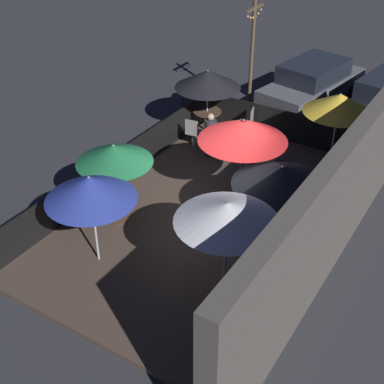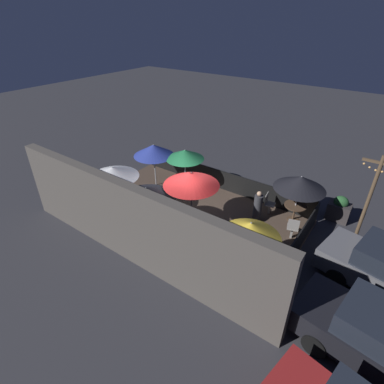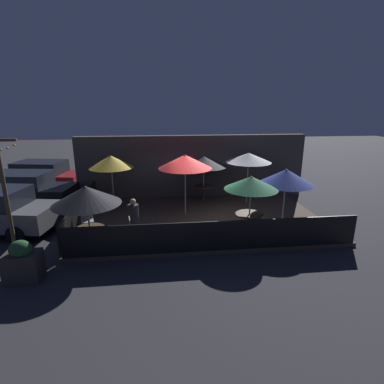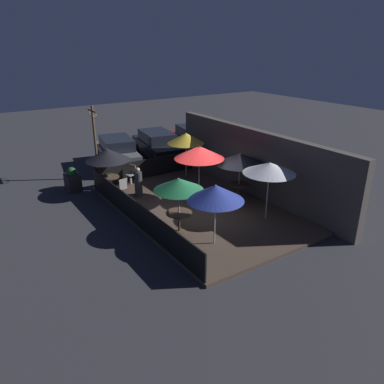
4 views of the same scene
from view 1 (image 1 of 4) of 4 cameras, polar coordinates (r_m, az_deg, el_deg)
ground_plane at (r=13.24m, az=1.88°, el=-2.70°), size 60.00×60.00×0.00m
patio_deck at (r=13.21m, az=1.89°, el=-2.49°), size 9.17×5.64×0.12m
building_wall at (r=11.45m, az=15.31°, el=-1.29°), size 10.77×0.36×3.02m
fence_front at (r=14.27m, az=-7.75°, el=2.75°), size 8.97×0.05×0.95m
fence_side_left at (r=16.47m, az=10.00°, el=6.97°), size 0.05×5.44×0.95m
patio_umbrella_0 at (r=12.12m, az=-8.33°, el=4.07°), size 1.77×1.77×2.03m
patio_umbrella_1 at (r=16.22m, az=1.69°, el=11.95°), size 1.99×1.99×2.01m
patio_umbrella_2 at (r=11.20m, az=9.55°, el=1.72°), size 2.09×2.09×2.11m
patio_umbrella_3 at (r=10.90m, az=-10.82°, el=0.40°), size 1.90×1.90×2.12m
patio_umbrella_4 at (r=9.71m, az=3.76°, el=-2.19°), size 1.98×1.98×2.25m
patio_umbrella_5 at (r=12.32m, az=5.47°, el=6.59°), size 2.10×2.10×2.42m
patio_umbrella_6 at (r=14.55m, az=15.44°, el=9.11°), size 1.85×1.85×2.24m
dining_table_0 at (r=12.76m, az=-7.89°, el=-0.71°), size 0.94×0.94×0.74m
dining_table_1 at (r=16.69m, az=1.62°, el=8.19°), size 0.88×0.88×0.71m
dining_table_2 at (r=11.91m, az=8.98°, el=-3.51°), size 0.84×0.84×0.77m
patio_chair_0 at (r=15.84m, az=0.11°, el=6.46°), size 0.45×0.45×0.91m
patio_chair_1 at (r=16.47m, az=5.99°, el=7.48°), size 0.49×0.49×0.95m
patron_0 at (r=15.34m, az=1.97°, el=5.91°), size 0.44×0.44×1.32m
planter_box at (r=18.49m, az=0.43°, el=10.17°), size 0.87×0.61×1.11m
light_post at (r=17.97m, az=6.42°, el=14.66°), size 1.10×0.12×3.70m
parked_car_0 at (r=19.01m, az=12.70°, el=11.17°), size 4.55×2.46×1.62m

